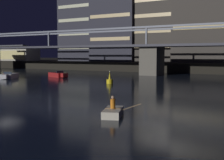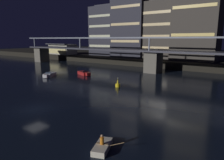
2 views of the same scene
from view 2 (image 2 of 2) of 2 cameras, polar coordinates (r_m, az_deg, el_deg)
The scene contains 11 objects.
ground_plane at distance 28.58m, azimuth -20.51°, elevation -7.53°, with size 400.00×400.00×0.00m, color black.
far_riverbank at distance 102.04m, azimuth 22.46°, elevation 6.05°, with size 240.00×80.00×2.20m, color black.
river_bridge at distance 56.15m, azimuth 11.40°, elevation 6.67°, with size 101.68×6.40×9.38m.
tower_west_low at distance 88.48m, azimuth -0.79°, elevation 13.38°, with size 13.93×10.51×20.18m.
tower_west_tall at distance 79.23m, azimuth 5.31°, elevation 17.21°, with size 12.84×8.97×30.18m.
tower_central at distance 75.87m, azimuth 14.10°, elevation 13.14°, with size 11.43×11.89×19.49m.
waterfront_pavilion at distance 95.71m, azimuth -13.54°, elevation 8.30°, with size 12.40×7.40×4.70m.
speedboat_near_left at distance 51.92m, azimuth -16.91°, elevation 1.41°, with size 3.50×4.90×1.16m.
speedboat_near_right at distance 52.29m, azimuth -7.68°, elevation 1.86°, with size 5.07×3.13×1.16m.
channel_buoy at distance 38.77m, azimuth 1.59°, elevation -1.23°, with size 0.90×0.90×1.76m.
dinghy_with_paddler at distance 17.64m, azimuth -2.68°, elevation -17.86°, with size 2.68×2.82×1.36m.
Camera 2 is at (22.72, -14.91, 8.85)m, focal length 33.09 mm.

